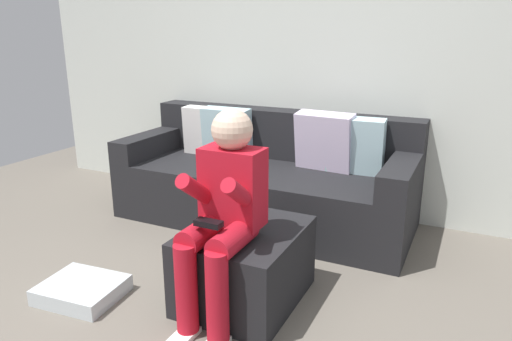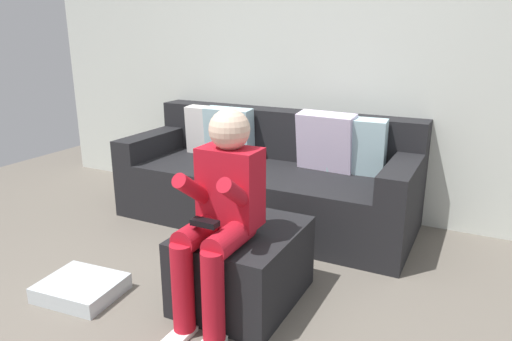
# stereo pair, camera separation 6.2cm
# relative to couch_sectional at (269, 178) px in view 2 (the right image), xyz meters

# --- Properties ---
(wall_back) EXTENTS (5.58, 0.10, 2.52)m
(wall_back) POSITION_rel_couch_sectional_xyz_m (0.20, 0.46, 0.91)
(wall_back) COLOR silver
(wall_back) RESTS_ON ground_plane
(couch_sectional) EXTENTS (2.36, 0.96, 0.92)m
(couch_sectional) POSITION_rel_couch_sectional_xyz_m (0.00, 0.00, 0.00)
(couch_sectional) COLOR black
(couch_sectional) RESTS_ON ground_plane
(ottoman) EXTENTS (0.60, 0.73, 0.44)m
(ottoman) POSITION_rel_couch_sectional_xyz_m (0.40, -1.20, -0.13)
(ottoman) COLOR black
(ottoman) RESTS_ON ground_plane
(person_seated) EXTENTS (0.33, 0.62, 1.14)m
(person_seated) POSITION_rel_couch_sectional_xyz_m (0.38, -1.40, 0.28)
(person_seated) COLOR red
(person_seated) RESTS_ON ground_plane
(storage_bin) EXTENTS (0.48, 0.42, 0.10)m
(storage_bin) POSITION_rel_couch_sectional_xyz_m (-0.48, -1.60, -0.30)
(storage_bin) COLOR silver
(storage_bin) RESTS_ON ground_plane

